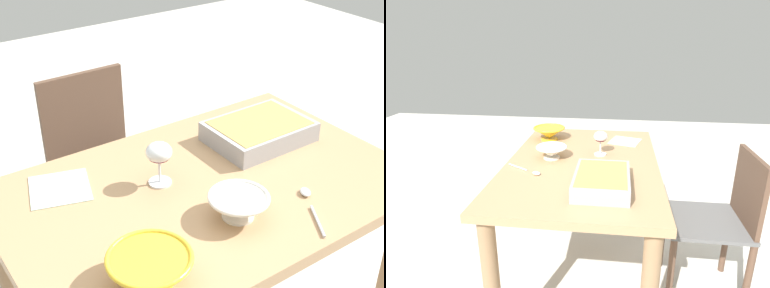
# 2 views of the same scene
# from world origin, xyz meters

# --- Properties ---
(ground_plane) EXTENTS (8.00, 8.00, 0.00)m
(ground_plane) POSITION_xyz_m (0.00, 0.00, 0.00)
(ground_plane) COLOR beige
(dining_table) EXTENTS (1.21, 0.79, 0.78)m
(dining_table) POSITION_xyz_m (0.00, 0.00, 0.64)
(dining_table) COLOR tan
(dining_table) RESTS_ON ground_plane
(chair) EXTENTS (0.39, 0.42, 0.85)m
(chair) POSITION_xyz_m (-0.01, 0.75, 0.47)
(chair) COLOR #595959
(chair) RESTS_ON ground_plane
(wine_glass) EXTENTS (0.08, 0.08, 0.14)m
(wine_glass) POSITION_xyz_m (-0.11, 0.09, 0.88)
(wine_glass) COLOR white
(wine_glass) RESTS_ON dining_table
(casserole_dish) EXTENTS (0.33, 0.24, 0.07)m
(casserole_dish) POSITION_xyz_m (0.31, 0.12, 0.82)
(casserole_dish) COLOR #99999E
(casserole_dish) RESTS_ON dining_table
(mixing_bowl) EXTENTS (0.20, 0.20, 0.08)m
(mixing_bowl) POSITION_xyz_m (-0.35, -0.25, 0.83)
(mixing_bowl) COLOR yellow
(mixing_bowl) RESTS_ON dining_table
(small_bowl) EXTENTS (0.17, 0.17, 0.07)m
(small_bowl) POSITION_xyz_m (-0.02, -0.17, 0.82)
(small_bowl) COLOR white
(small_bowl) RESTS_ON dining_table
(serving_spoon) EXTENTS (0.13, 0.20, 0.01)m
(serving_spoon) POSITION_xyz_m (0.19, -0.24, 0.79)
(serving_spoon) COLOR silver
(serving_spoon) RESTS_ON dining_table
(napkin) EXTENTS (0.22, 0.22, 0.00)m
(napkin) POSITION_xyz_m (-0.37, 0.23, 0.78)
(napkin) COLOR #B2CCB7
(napkin) RESTS_ON dining_table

